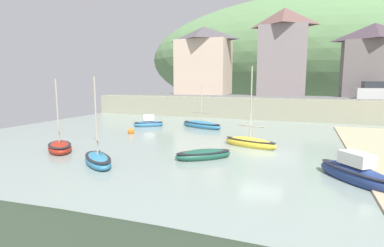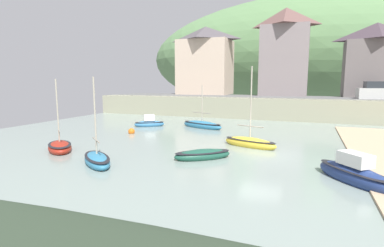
% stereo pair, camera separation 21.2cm
% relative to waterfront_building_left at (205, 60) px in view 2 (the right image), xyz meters
% --- Properties ---
extents(ground, '(48.00, 41.00, 0.61)m').
position_rel_waterfront_building_left_xyz_m(ground, '(13.66, -34.76, -7.28)').
color(ground, gray).
extents(quay_seawall, '(48.00, 9.40, 2.40)m').
position_rel_waterfront_building_left_xyz_m(quay_seawall, '(12.26, -7.70, -6.09)').
color(quay_seawall, gray).
rests_on(quay_seawall, ground).
extents(hillside_backdrop, '(80.00, 44.00, 26.81)m').
position_rel_waterfront_building_left_xyz_m(hillside_backdrop, '(17.39, 30.00, 1.94)').
color(hillside_backdrop, '#5C8552').
rests_on(hillside_backdrop, ground).
extents(waterfront_building_left, '(7.78, 5.90, 9.95)m').
position_rel_waterfront_building_left_xyz_m(waterfront_building_left, '(0.00, 0.00, 0.00)').
color(waterfront_building_left, beige).
rests_on(waterfront_building_left, ground).
extents(waterfront_building_centre, '(6.46, 5.43, 11.69)m').
position_rel_waterfront_building_left_xyz_m(waterfront_building_centre, '(11.41, -0.00, 0.90)').
color(waterfront_building_centre, gray).
rests_on(waterfront_building_centre, ground).
extents(waterfront_building_right, '(7.15, 4.61, 9.04)m').
position_rel_waterfront_building_left_xyz_m(waterfront_building_right, '(22.16, -0.00, -0.44)').
color(waterfront_building_right, slate).
rests_on(waterfront_building_right, ground).
extents(sailboat_nearest_shore, '(3.37, 3.09, 0.70)m').
position_rel_waterfront_building_left_xyz_m(sailboat_nearest_shore, '(9.27, -27.58, -7.23)').
color(sailboat_nearest_shore, '#1D503E').
rests_on(sailboat_nearest_shore, ground).
extents(sailboat_far_left, '(3.29, 3.03, 4.81)m').
position_rel_waterfront_building_left_xyz_m(sailboat_far_left, '(4.40, -30.76, -7.19)').
color(sailboat_far_left, teal).
rests_on(sailboat_far_left, ground).
extents(sailboat_white_hull, '(3.94, 2.16, 5.56)m').
position_rel_waterfront_building_left_xyz_m(sailboat_white_hull, '(11.23, -23.50, -7.16)').
color(sailboat_white_hull, gold).
rests_on(sailboat_white_hull, ground).
extents(fishing_boat_green, '(3.39, 3.75, 1.55)m').
position_rel_waterfront_building_left_xyz_m(fishing_boat_green, '(16.81, -28.99, -7.07)').
color(fishing_boat_green, navy).
rests_on(fishing_boat_green, ground).
extents(sailboat_tall_mast, '(3.12, 2.99, 4.72)m').
position_rel_waterfront_building_left_xyz_m(sailboat_tall_mast, '(0.20, -29.13, -7.18)').
color(sailboat_tall_mast, maroon).
rests_on(sailboat_tall_mast, ground).
extents(motorboat_with_cabin, '(3.05, 2.55, 1.29)m').
position_rel_waterfront_building_left_xyz_m(motorboat_with_cabin, '(0.32, -17.85, -7.14)').
color(motorboat_with_cabin, teal).
rests_on(motorboat_with_cabin, ground).
extents(rowboat_small_beached, '(4.70, 2.80, 4.19)m').
position_rel_waterfront_building_left_xyz_m(rowboat_small_beached, '(5.46, -16.88, -7.18)').
color(rowboat_small_beached, teal).
rests_on(rowboat_small_beached, ground).
extents(parked_car_near_slipway, '(4.26, 2.15, 1.95)m').
position_rel_waterfront_building_left_xyz_m(parked_car_near_slipway, '(21.86, -4.50, -4.24)').
color(parked_car_near_slipway, beige).
rests_on(parked_car_near_slipway, ground).
extents(mooring_buoy, '(0.55, 0.55, 0.55)m').
position_rel_waterfront_building_left_xyz_m(mooring_buoy, '(0.92, -21.98, -7.28)').
color(mooring_buoy, orange).
rests_on(mooring_buoy, ground).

